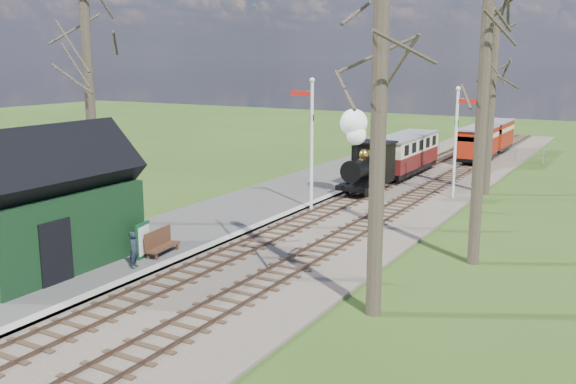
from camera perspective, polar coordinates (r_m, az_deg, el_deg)
name	(u,v)px	position (r m, az deg, el deg)	size (l,w,h in m)	color
ground	(41,345)	(17.68, -21.13, -12.58)	(140.00, 140.00, 0.00)	#2A4C17
distant_hills	(522,265)	(78.70, 20.08, -6.14)	(114.40, 48.00, 22.02)	#385B23
ballast_bed	(397,192)	(34.66, 9.63, -0.04)	(8.00, 60.00, 0.10)	brown
track_near	(374,189)	(35.10, 7.65, 0.26)	(1.60, 60.00, 0.15)	brown
track_far	(420,194)	(34.24, 11.68, -0.18)	(1.60, 60.00, 0.15)	brown
platform	(238,212)	(29.79, -4.49, -1.75)	(5.00, 44.00, 0.20)	#474442
coping_strip	(281,218)	(28.59, -0.67, -2.28)	(0.40, 44.00, 0.21)	#B2AD9E
station_shed	(46,207)	(22.58, -20.69, -1.23)	(3.25, 6.30, 4.78)	black
semaphore_near	(311,135)	(29.47, 2.01, 5.09)	(1.22, 0.24, 6.22)	silver
semaphore_far	(457,134)	(33.23, 14.82, 5.00)	(1.22, 0.24, 5.72)	silver
bare_trees	(286,111)	(23.16, -0.16, 7.21)	(15.51, 22.39, 12.00)	#382D23
fence_line	(451,150)	(48.05, 14.32, 3.64)	(12.60, 0.08, 1.00)	slate
locomotive	(366,157)	(33.62, 6.91, 3.13)	(1.77, 4.12, 4.42)	black
coach	(405,153)	(39.30, 10.35, 3.47)	(2.06, 7.07, 2.17)	black
red_carriage_a	(478,143)	(45.55, 16.52, 4.16)	(1.88, 4.66, 1.98)	black
red_carriage_b	(496,135)	(50.89, 17.97, 4.82)	(1.88, 4.66, 1.98)	black
sign_board	(143,240)	(23.07, -12.75, -4.19)	(0.27, 0.85, 1.25)	#0D3F1E
bench	(160,242)	(23.39, -11.30, -4.42)	(0.63, 1.61, 0.90)	#462919
person	(134,250)	(22.02, -13.52, -5.01)	(0.45, 0.29, 1.23)	#1A222F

